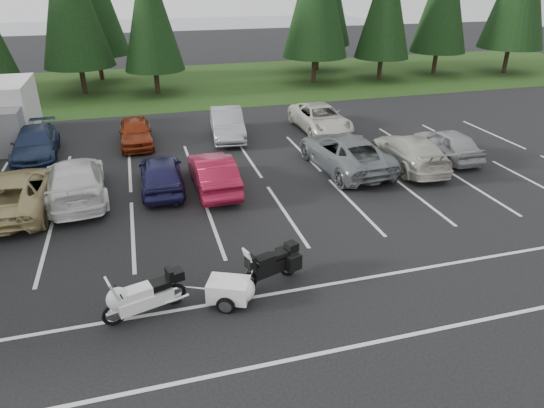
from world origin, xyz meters
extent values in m
plane|color=black|center=(0.00, 0.00, 0.00)|extent=(120.00, 120.00, 0.00)
cube|color=#1D3912|center=(0.00, 24.00, 0.01)|extent=(80.00, 16.00, 0.01)
cube|color=slate|center=(4.00, 55.00, 0.00)|extent=(70.00, 50.00, 0.02)
cube|color=silver|center=(0.00, 2.00, 0.00)|extent=(32.00, 16.00, 0.01)
cylinder|color=#332316|center=(-5.00, 22.90, 1.31)|extent=(0.36, 0.36, 2.62)
cylinder|color=#332316|center=(0.00, 21.60, 1.13)|extent=(0.36, 0.36, 2.26)
cone|color=black|center=(0.00, 21.60, 5.64)|extent=(4.14, 4.14, 7.99)
cylinder|color=#332316|center=(12.00, 22.10, 1.34)|extent=(0.36, 0.36, 2.69)
cylinder|color=#332316|center=(17.50, 21.80, 1.16)|extent=(0.36, 0.36, 2.33)
cone|color=black|center=(17.50, 21.80, 5.82)|extent=(4.27, 4.27, 8.24)
cylinder|color=#332316|center=(23.00, 22.60, 1.24)|extent=(0.36, 0.36, 2.47)
cylinder|color=#332316|center=(29.00, 21.30, 1.42)|extent=(0.36, 0.36, 2.83)
cylinder|color=#332316|center=(-4.00, 27.50, 1.36)|extent=(0.36, 0.36, 2.71)
cylinder|color=#332316|center=(14.00, 26.80, 1.50)|extent=(0.36, 0.36, 3.00)
imported|color=tan|center=(-6.13, 3.96, 0.72)|extent=(2.52, 5.26, 1.45)
imported|color=white|center=(-4.14, 4.47, 0.77)|extent=(2.64, 5.46, 1.53)
imported|color=#1E1D48|center=(-0.94, 4.45, 0.70)|extent=(1.77, 4.18, 1.41)
imported|color=maroon|center=(1.05, 3.91, 0.71)|extent=(1.59, 4.36, 1.43)
imported|color=slate|center=(7.01, 4.57, 0.77)|extent=(2.94, 5.72, 1.55)
imported|color=beige|center=(9.86, 4.01, 0.72)|extent=(2.28, 5.03, 1.43)
imported|color=#9A9A9E|center=(12.17, 4.56, 0.69)|extent=(1.64, 4.05, 1.38)
imported|color=#1C2948|center=(-6.32, 9.74, 0.68)|extent=(2.12, 4.77, 1.36)
imported|color=maroon|center=(-1.77, 10.40, 0.67)|extent=(1.64, 3.96, 1.34)
imported|color=gray|center=(2.87, 10.33, 0.74)|extent=(2.02, 4.62, 1.48)
imported|color=beige|center=(7.99, 10.14, 0.69)|extent=(2.41, 5.03, 1.38)
camera|label=1|loc=(-1.54, -13.94, 8.03)|focal=32.00mm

